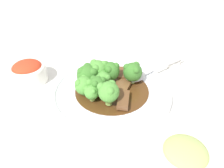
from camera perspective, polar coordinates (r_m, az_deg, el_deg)
ground_plane at (r=0.57m, az=-0.00°, el=-2.79°), size 4.00×4.00×0.00m
main_plate at (r=0.56m, az=-0.00°, el=-1.98°), size 0.30×0.30×0.02m
beef_strip_0 at (r=0.51m, az=2.99°, el=-4.14°), size 0.03×0.06×0.01m
beef_strip_1 at (r=0.56m, az=2.54°, el=-0.57°), size 0.05×0.08×0.01m
beef_strip_2 at (r=0.60m, az=2.71°, el=2.69°), size 0.03×0.06×0.01m
broccoli_floret_0 at (r=0.49m, az=-1.12°, el=-1.95°), size 0.05×0.05×0.06m
broccoli_floret_1 at (r=0.53m, az=-7.24°, el=-0.27°), size 0.05×0.05×0.05m
broccoli_floret_2 at (r=0.56m, az=-3.68°, el=3.78°), size 0.05×0.05×0.06m
broccoli_floret_3 at (r=0.51m, az=-5.31°, el=-2.10°), size 0.04×0.04×0.04m
broccoli_floret_4 at (r=0.55m, az=-6.40°, el=2.38°), size 0.06×0.06×0.06m
broccoli_floret_5 at (r=0.57m, az=-0.46°, el=3.47°), size 0.05×0.05×0.06m
broccoli_floret_6 at (r=0.57m, az=5.43°, el=3.23°), size 0.05×0.05×0.06m
broccoli_floret_7 at (r=0.54m, az=-2.42°, el=1.15°), size 0.04×0.04×0.05m
broccoli_floret_8 at (r=0.52m, az=-3.88°, el=-0.18°), size 0.04×0.04×0.05m
serving_spoon at (r=0.60m, az=7.61°, el=2.45°), size 0.18×0.17×0.01m
side_bowl_kimchi at (r=0.65m, az=-21.06°, el=3.03°), size 0.10×0.10×0.06m
side_bowl_appetizer at (r=0.43m, az=18.38°, el=-17.39°), size 0.10×0.10×0.05m
sauce_dish at (r=0.73m, az=14.58°, el=5.94°), size 0.08×0.08×0.01m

